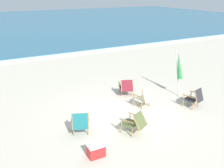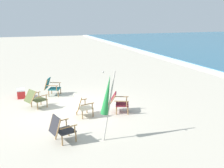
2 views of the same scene
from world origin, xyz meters
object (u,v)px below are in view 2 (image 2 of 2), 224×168
beach_chair_far_center (81,105)px  beach_chair_front_left (61,128)px  beach_chair_front_right (51,86)px  beach_chair_mid_center (118,102)px  umbrella_furled_green (107,95)px  cooler_box (21,93)px  beach_chair_back_right (35,98)px

beach_chair_far_center → beach_chair_front_left: size_ratio=0.99×
beach_chair_front_right → beach_chair_mid_center: bearing=34.4°
umbrella_furled_green → cooler_box: size_ratio=4.29×
umbrella_furled_green → cooler_box: 5.85m
beach_chair_back_right → cooler_box: (-1.67, -0.52, -0.22)m
beach_chair_front_left → beach_chair_front_right: (-4.83, 0.29, -0.00)m
beach_chair_mid_center → umbrella_furled_green: size_ratio=0.44×
beach_chair_back_right → umbrella_furled_green: bearing=27.7°
umbrella_furled_green → cooler_box: bearing=-155.5°
beach_chair_mid_center → cooler_box: 4.70m
beach_chair_far_center → beach_chair_front_right: bearing=-167.1°
beach_chair_back_right → beach_chair_front_right: 1.78m
beach_chair_front_left → beach_chair_mid_center: 2.97m
beach_chair_front_left → umbrella_furled_green: bearing=77.6°
beach_chair_front_left → beach_chair_mid_center: beach_chair_front_left is taller
beach_chair_back_right → beach_chair_far_center: size_ratio=1.16×
beach_chair_front_right → umbrella_furled_green: (5.13, 1.04, 0.94)m
beach_chair_mid_center → umbrella_furled_green: bearing=-28.0°
beach_chair_mid_center → cooler_box: beach_chair_mid_center is taller
beach_chair_back_right → beach_chair_front_left: bearing=9.3°
beach_chair_mid_center → beach_chair_back_right: bearing=-117.1°
cooler_box → beach_chair_far_center: bearing=32.8°
beach_chair_back_right → umbrella_furled_green: 4.11m
beach_chair_back_right → cooler_box: bearing=-162.8°
beach_chair_front_left → beach_chair_front_right: bearing=176.6°
beach_chair_front_right → umbrella_furled_green: size_ratio=0.40×
beach_chair_front_right → beach_chair_mid_center: beach_chair_front_right is taller
cooler_box → beach_chair_front_left: bearing=12.0°
beach_chair_front_left → umbrella_furled_green: (0.29, 1.33, 0.94)m
beach_chair_front_right → cooler_box: bearing=-93.7°
beach_chair_far_center → beach_chair_front_left: beach_chair_front_left is taller
beach_chair_front_right → cooler_box: (-0.09, -1.34, -0.23)m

